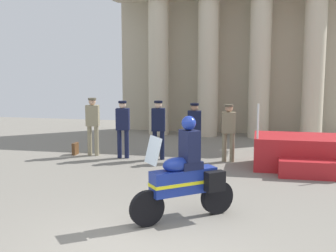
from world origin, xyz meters
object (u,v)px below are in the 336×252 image
Objects in this scene: officer_in_row_1 at (123,125)px; motorcycle_with_rider at (187,177)px; officer_in_row_0 at (93,122)px; officer_in_row_4 at (229,128)px; reviewing_stand at (306,154)px; officer_in_row_2 at (158,125)px; briefcase_on_ground at (75,149)px; officer_in_row_3 at (194,127)px.

motorcycle_with_rider is at bearing 112.52° from officer_in_row_1.
officer_in_row_0 is 4.04m from officer_in_row_4.
officer_in_row_0 is at bearing 174.91° from reviewing_stand.
officer_in_row_4 is (4.04, -0.07, -0.06)m from officer_in_row_0.
officer_in_row_0 is 1.02× the size of officer_in_row_2.
officer_in_row_0 is 6.08m from motorcycle_with_rider.
reviewing_stand is at bearing 160.32° from officer_in_row_4.
motorcycle_with_rider is 6.46m from briefcase_on_ground.
officer_in_row_3 is (1.04, 0.00, -0.03)m from officer_in_row_2.
officer_in_row_1 is at bearing -5.23° from officer_in_row_2.
motorcycle_with_rider reaches higher than officer_in_row_3.
officer_in_row_3 reaches higher than officer_in_row_4.
reviewing_stand is 3.11m from officer_in_row_3.
officer_in_row_0 is 4.82× the size of briefcase_on_ground.
officer_in_row_1 is at bearing -4.74° from officer_in_row_4.
motorcycle_with_rider is 5.28× the size of briefcase_on_ground.
briefcase_on_ground is (-3.66, 0.14, -0.79)m from officer_in_row_3.
officer_in_row_2 is 1.03× the size of officer_in_row_3.
motorcycle_with_rider is (-2.49, -4.33, 0.38)m from reviewing_stand.
officer_in_row_0 is at bearing -9.36° from officer_in_row_3.
reviewing_stand reaches higher than officer_in_row_0.
motorcycle_with_rider reaches higher than briefcase_on_ground.
officer_in_row_1 reaches higher than officer_in_row_4.
officer_in_row_0 reaches higher than briefcase_on_ground.
officer_in_row_0 reaches higher than officer_in_row_1.
officer_in_row_0 is at bearing 0.31° from briefcase_on_ground.
officer_in_row_1 is (-5.13, 0.37, 0.57)m from reviewing_stand.
reviewing_stand is 2.20m from officer_in_row_4.
reviewing_stand is 4.13m from officer_in_row_2.
officer_in_row_4 is at bearing 167.03° from reviewing_stand.
officer_in_row_2 is at bearing -3.08° from briefcase_on_ground.
reviewing_stand is 1.56× the size of officer_in_row_0.
reviewing_stand is 1.64× the size of officer_in_row_3.
officer_in_row_0 is at bearing -16.55° from officer_in_row_1.
officer_in_row_1 is at bearing -99.37° from motorcycle_with_rider.
officer_in_row_2 is at bearing 169.26° from officer_in_row_0.
officer_in_row_4 is 0.86× the size of motorcycle_with_rider.
officer_in_row_1 is at bearing -6.13° from briefcase_on_ground.
officer_in_row_0 is (-6.11, 0.54, 0.61)m from reviewing_stand.
officer_in_row_2 is 2.00m from officer_in_row_4.
motorcycle_with_rider is at bearing 101.73° from officer_in_row_2.
officer_in_row_3 is 4.77m from motorcycle_with_rider.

